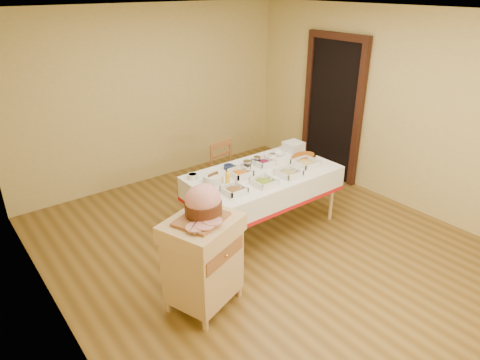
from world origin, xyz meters
The scene contains 23 objects.
room_shell centered at (0.00, 0.00, 1.30)m, with size 5.00×5.00×5.00m.
doorway centered at (2.20, 0.90, 1.11)m, with size 0.09×1.10×2.20m.
dining_table centered at (0.30, 0.30, 0.60)m, with size 1.82×1.02×0.76m.
butcher_cart centered at (-1.09, -0.48, 0.53)m, with size 0.80×0.73×0.93m.
dining_chair centered at (0.33, 1.09, 0.45)m, with size 0.43×0.41×0.88m.
ham_on_board centered at (-1.04, -0.44, 1.07)m, with size 0.48×0.45×0.31m.
serving_dish_a centered at (-0.32, 0.06, 0.79)m, with size 0.24×0.23×0.10m.
serving_dish_b centered at (0.07, 0.02, 0.79)m, with size 0.25×0.25×0.10m.
serving_dish_c centered at (0.46, 0.03, 0.79)m, with size 0.26×0.26×0.10m.
serving_dish_d centered at (0.85, 0.12, 0.79)m, with size 0.28×0.28×0.11m.
serving_dish_e centered at (-0.01, 0.36, 0.80)m, with size 0.25×0.24×0.12m.
serving_dish_f centered at (0.44, 0.46, 0.79)m, with size 0.24×0.23×0.11m.
small_bowl_left centered at (-0.48, 0.65, 0.79)m, with size 0.12×0.12×0.06m.
small_bowl_mid centered at (0.02, 0.63, 0.79)m, with size 0.12×0.12×0.05m.
small_bowl_right centered at (0.69, 0.57, 0.79)m, with size 0.11×0.11×0.06m.
bowl_white_imported centered at (0.17, 0.66, 0.78)m, with size 0.16×0.16×0.04m, color white.
bowl_small_imported centered at (0.82, 0.58, 0.78)m, with size 0.14×0.14×0.05m, color white.
preserve_jar_left centered at (0.16, 0.44, 0.82)m, with size 0.10×0.10×0.13m.
preserve_jar_right centered at (0.37, 0.50, 0.81)m, with size 0.09×0.09×0.11m.
mustard_bottle centered at (-0.25, 0.27, 0.84)m, with size 0.06×0.06×0.18m.
bread_basket centered at (-0.35, 0.43, 0.80)m, with size 0.24×0.24×0.10m.
plate_stack centered at (1.08, 0.58, 0.82)m, with size 0.23×0.23×0.13m.
brass_platter centered at (1.00, 0.30, 0.78)m, with size 0.37×0.27×0.05m.
Camera 1 is at (-2.83, -3.28, 2.87)m, focal length 32.00 mm.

